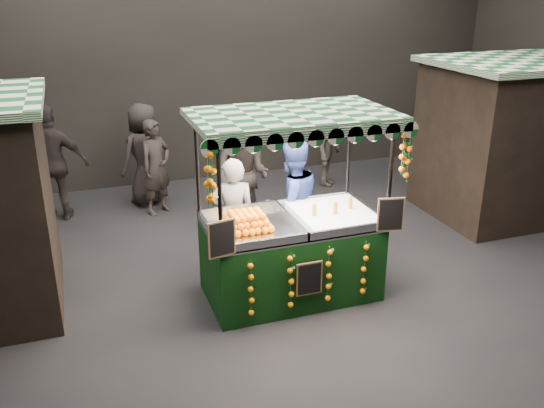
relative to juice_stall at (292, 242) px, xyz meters
name	(u,v)px	position (x,y,z in m)	size (l,w,h in m)	color
ground	(308,292)	(0.22, -0.02, -0.74)	(12.00, 12.00, 0.00)	black
market_hall	(315,19)	(0.22, -0.02, 2.65)	(12.10, 10.10, 5.05)	black
neighbour_stall_right	(517,137)	(4.62, 1.48, 0.57)	(3.00, 2.20, 2.60)	black
juice_stall	(292,242)	(0.00, 0.00, 0.00)	(2.44, 1.44, 2.37)	black
vendor_grey	(233,218)	(-0.54, 0.80, 0.09)	(0.67, 0.51, 1.65)	slate
vendor_blue	(291,204)	(0.29, 0.80, 0.18)	(1.02, 0.88, 1.83)	navy
shopper_0	(156,167)	(-1.16, 3.40, 0.08)	(0.71, 0.66, 1.64)	#282320
shopper_1	(242,175)	(-0.02, 2.12, 0.22)	(1.17, 1.16, 1.91)	#272420
shopper_2	(53,164)	(-2.79, 3.66, 0.23)	(1.21, 0.72, 1.94)	#2A2322
shopper_3	(330,145)	(2.23, 3.73, 0.07)	(1.13, 1.19, 1.62)	#2B2723
shopper_4	(145,154)	(-1.26, 3.93, 0.17)	(1.05, 0.92, 1.81)	black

